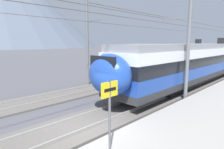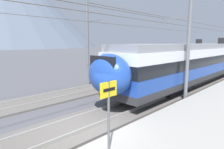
{
  "view_description": "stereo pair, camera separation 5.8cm",
  "coord_description": "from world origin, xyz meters",
  "views": [
    {
      "loc": [
        -4.99,
        -6.19,
        3.95
      ],
      "look_at": [
        5.06,
        3.55,
        1.67
      ],
      "focal_mm": 31.23,
      "sensor_mm": 36.0,
      "label": 1
    },
    {
      "loc": [
        -4.95,
        -6.23,
        3.95
      ],
      "look_at": [
        5.06,
        3.55,
        1.67
      ],
      "focal_mm": 31.23,
      "sensor_mm": 36.0,
      "label": 2
    }
  ],
  "objects": [
    {
      "name": "catenary_mast_mid",
      "position": [
        7.76,
        -0.68,
        3.96
      ],
      "size": [
        41.45,
        2.11,
        7.61
      ],
      "color": "slate",
      "rests_on": "ground"
    },
    {
      "name": "platform_sign",
      "position": [
        -0.68,
        -1.91,
        2.11
      ],
      "size": [
        0.7,
        0.08,
        2.33
      ],
      "color": "#59595B",
      "rests_on": "platform_slab"
    },
    {
      "name": "train_near_platform",
      "position": [
        16.76,
        1.0,
        2.23
      ],
      "size": [
        30.58,
        2.96,
        4.27
      ],
      "color": "#2D2D30",
      "rests_on": "track_near"
    },
    {
      "name": "track_near",
      "position": [
        0.0,
        1.0,
        0.07
      ],
      "size": [
        120.0,
        3.0,
        0.28
      ],
      "color": "#5B5651",
      "rests_on": "ground"
    },
    {
      "name": "ground_plane",
      "position": [
        0.0,
        0.0,
        0.0
      ],
      "size": [
        400.0,
        400.0,
        0.0
      ],
      "primitive_type": "plane",
      "color": "#4C4C51"
    },
    {
      "name": "catenary_mast_far_side",
      "position": [
        6.46,
        7.94,
        4.13
      ],
      "size": [
        41.45,
        2.1,
        7.94
      ],
      "color": "slate",
      "rests_on": "ground"
    },
    {
      "name": "track_far",
      "position": [
        0.0,
        6.26,
        0.07
      ],
      "size": [
        120.0,
        3.0,
        0.28
      ],
      "color": "#5B5651",
      "rests_on": "ground"
    },
    {
      "name": "train_far_track",
      "position": [
        23.88,
        6.26,
        2.23
      ],
      "size": [
        27.52,
        2.9,
        4.27
      ],
      "color": "#2D2D30",
      "rests_on": "track_far"
    }
  ]
}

